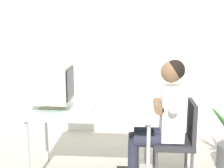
{
  "coord_description": "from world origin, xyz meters",
  "views": [
    {
      "loc": [
        0.45,
        -3.12,
        1.66
      ],
      "look_at": [
        0.22,
        0.0,
        1.0
      ],
      "focal_mm": 50.57,
      "sensor_mm": 36.0,
      "label": 1
    }
  ],
  "objects_px": {
    "crt_monitor": "(51,84)",
    "keyboard": "(88,106)",
    "office_chair": "(179,137)",
    "desk": "(91,112)",
    "person_seated": "(162,116)"
  },
  "relations": [
    {
      "from": "crt_monitor",
      "to": "person_seated",
      "type": "height_order",
      "value": "person_seated"
    },
    {
      "from": "desk",
      "to": "person_seated",
      "type": "xyz_separation_m",
      "value": [
        0.73,
        -0.03,
        -0.01
      ]
    },
    {
      "from": "crt_monitor",
      "to": "person_seated",
      "type": "distance_m",
      "value": 1.18
    },
    {
      "from": "office_chair",
      "to": "crt_monitor",
      "type": "bearing_deg",
      "value": 178.87
    },
    {
      "from": "desk",
      "to": "keyboard",
      "type": "relative_size",
      "value": 2.76
    },
    {
      "from": "crt_monitor",
      "to": "person_seated",
      "type": "bearing_deg",
      "value": -1.31
    },
    {
      "from": "desk",
      "to": "person_seated",
      "type": "relative_size",
      "value": 1.02
    },
    {
      "from": "keyboard",
      "to": "office_chair",
      "type": "relative_size",
      "value": 0.55
    },
    {
      "from": "crt_monitor",
      "to": "keyboard",
      "type": "distance_m",
      "value": 0.44
    },
    {
      "from": "desk",
      "to": "keyboard",
      "type": "height_order",
      "value": "keyboard"
    },
    {
      "from": "office_chair",
      "to": "keyboard",
      "type": "bearing_deg",
      "value": 177.29
    },
    {
      "from": "crt_monitor",
      "to": "keyboard",
      "type": "xyz_separation_m",
      "value": [
        0.37,
        0.02,
        -0.23
      ]
    },
    {
      "from": "office_chair",
      "to": "person_seated",
      "type": "xyz_separation_m",
      "value": [
        -0.18,
        0.0,
        0.22
      ]
    },
    {
      "from": "crt_monitor",
      "to": "keyboard",
      "type": "relative_size",
      "value": 0.94
    },
    {
      "from": "keyboard",
      "to": "desk",
      "type": "bearing_deg",
      "value": -14.95
    }
  ]
}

